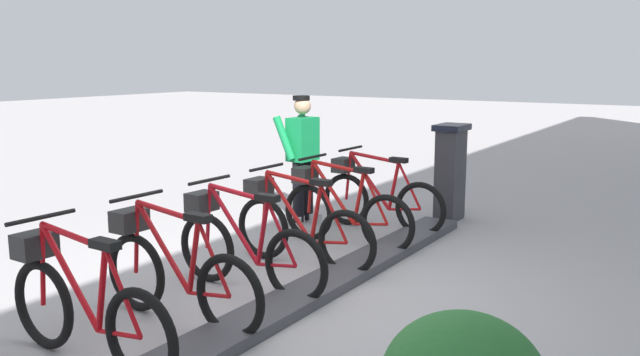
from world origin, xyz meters
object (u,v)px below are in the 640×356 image
bike_docked_2 (297,225)px  bike_docked_4 (173,271)px  payment_kiosk (450,171)px  bike_docked_3 (243,245)px  bike_docked_5 (81,305)px  worker_near_rack (302,154)px  bike_docked_0 (377,196)px  bike_docked_1 (341,209)px

bike_docked_2 → bike_docked_4: bearing=90.0°
payment_kiosk → bike_docked_3: bearing=81.1°
payment_kiosk → bike_docked_2: size_ratio=0.74×
payment_kiosk → bike_docked_5: 5.46m
bike_docked_4 → bike_docked_3: bearing=-90.0°
worker_near_rack → payment_kiosk: bearing=-144.0°
bike_docked_0 → bike_docked_1: same height
payment_kiosk → bike_docked_4: (0.57, 4.54, -0.24)m
bike_docked_0 → bike_docked_4: size_ratio=1.00×
bike_docked_3 → bike_docked_4: (0.00, 0.89, 0.00)m
bike_docked_1 → bike_docked_5: (0.00, 3.55, 0.00)m
bike_docked_4 → bike_docked_5: 0.89m
bike_docked_1 → bike_docked_5: 3.55m
payment_kiosk → worker_near_rack: 1.98m
bike_docked_0 → worker_near_rack: (1.02, 0.16, 0.48)m
payment_kiosk → bike_docked_3: 3.71m
bike_docked_3 → worker_near_rack: bearing=-67.8°
bike_docked_0 → bike_docked_5: same height
payment_kiosk → worker_near_rack: bearing=36.0°
bike_docked_1 → worker_near_rack: size_ratio=1.04×
bike_docked_1 → worker_near_rack: 1.34m
bike_docked_4 → bike_docked_5: same height
bike_docked_1 → bike_docked_0: bearing=-90.0°
bike_docked_5 → bike_docked_1: bearing=-90.0°
bike_docked_2 → bike_docked_3: same height
bike_docked_5 → bike_docked_3: bearing=-90.0°
bike_docked_3 → bike_docked_4: size_ratio=1.00×
bike_docked_4 → bike_docked_0: bearing=-90.0°
bike_docked_1 → bike_docked_5: bearing=90.0°
payment_kiosk → bike_docked_5: (0.57, 5.43, -0.24)m
bike_docked_5 → worker_near_rack: bearing=-76.6°
worker_near_rack → bike_docked_1: bearing=144.5°
bike_docked_1 → bike_docked_2: 0.89m
bike_docked_2 → payment_kiosk: bearing=-101.7°
bike_docked_0 → bike_docked_1: size_ratio=1.00×
worker_near_rack → bike_docked_4: bearing=106.7°
bike_docked_0 → bike_docked_2: bearing=90.0°
bike_docked_3 → bike_docked_2: bearing=-90.0°
payment_kiosk → bike_docked_3: (0.57, 3.66, -0.24)m
payment_kiosk → bike_docked_1: (0.57, 1.88, -0.24)m
payment_kiosk → bike_docked_3: payment_kiosk is taller
bike_docked_2 → bike_docked_3: (0.00, 0.89, 0.00)m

